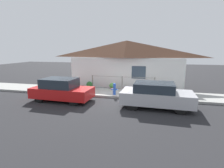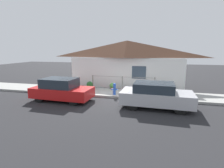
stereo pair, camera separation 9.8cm
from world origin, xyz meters
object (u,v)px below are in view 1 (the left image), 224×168
at_px(potted_plant_corner, 153,87).
at_px(potted_plant_by_fence, 89,85).
at_px(car_left, 62,90).
at_px(car_right, 156,95).
at_px(potted_plant_near_hydrant, 112,86).
at_px(fire_hydrant, 114,89).

bearing_deg(potted_plant_corner, potted_plant_by_fence, -177.32).
height_order(car_left, car_right, car_left).
distance_m(car_right, potted_plant_near_hydrant, 4.60).
relative_size(potted_plant_near_hydrant, potted_plant_by_fence, 0.87).
relative_size(fire_hydrant, potted_plant_near_hydrant, 1.60).
height_order(car_right, potted_plant_near_hydrant, car_right).
distance_m(fire_hydrant, potted_plant_near_hydrant, 1.66).
xyz_separation_m(car_left, potted_plant_corner, (5.56, 3.23, -0.23)).
height_order(potted_plant_near_hydrant, potted_plant_corner, potted_plant_corner).
bearing_deg(potted_plant_corner, fire_hydrant, -148.41).
relative_size(car_right, potted_plant_by_fence, 6.84).
bearing_deg(car_left, car_right, 1.99).
bearing_deg(potted_plant_corner, car_left, -149.87).
bearing_deg(potted_plant_near_hydrant, potted_plant_by_fence, -172.74).
xyz_separation_m(fire_hydrant, potted_plant_by_fence, (-2.30, 1.34, -0.11)).
bearing_deg(car_right, potted_plant_corner, 95.02).
distance_m(car_left, potted_plant_corner, 6.44).
bearing_deg(potted_plant_by_fence, fire_hydrant, -30.20).
bearing_deg(potted_plant_near_hydrant, potted_plant_corner, 0.07).
xyz_separation_m(fire_hydrant, potted_plant_near_hydrant, (-0.54, 1.56, -0.14)).
bearing_deg(potted_plant_by_fence, potted_plant_corner, 2.68).
height_order(fire_hydrant, potted_plant_corner, fire_hydrant).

